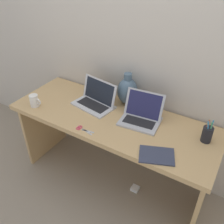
{
  "coord_description": "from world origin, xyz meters",
  "views": [
    {
      "loc": [
        0.83,
        -1.37,
        1.9
      ],
      "look_at": [
        0.0,
        0.0,
        0.78
      ],
      "focal_mm": 39.74,
      "sensor_mm": 36.0,
      "label": 1
    }
  ],
  "objects_px": {
    "laptop_left": "(96,99)",
    "power_brick": "(135,188)",
    "laptop_right": "(142,114)",
    "notebook_stack": "(157,155)",
    "scissors": "(82,129)",
    "green_vase": "(127,91)",
    "coffee_mug": "(34,101)",
    "pen_cup": "(207,134)"
  },
  "relations": [
    {
      "from": "laptop_left",
      "to": "power_brick",
      "type": "relative_size",
      "value": 5.38
    },
    {
      "from": "laptop_right",
      "to": "notebook_stack",
      "type": "distance_m",
      "value": 0.41
    },
    {
      "from": "power_brick",
      "to": "scissors",
      "type": "bearing_deg",
      "value": -144.87
    },
    {
      "from": "green_vase",
      "to": "coffee_mug",
      "type": "height_order",
      "value": "green_vase"
    },
    {
      "from": "scissors",
      "to": "pen_cup",
      "type": "bearing_deg",
      "value": 22.99
    },
    {
      "from": "pen_cup",
      "to": "power_brick",
      "type": "height_order",
      "value": "pen_cup"
    },
    {
      "from": "laptop_left",
      "to": "green_vase",
      "type": "distance_m",
      "value": 0.27
    },
    {
      "from": "green_vase",
      "to": "power_brick",
      "type": "bearing_deg",
      "value": -44.81
    },
    {
      "from": "power_brick",
      "to": "green_vase",
      "type": "bearing_deg",
      "value": 135.19
    },
    {
      "from": "laptop_right",
      "to": "scissors",
      "type": "bearing_deg",
      "value": -133.88
    },
    {
      "from": "notebook_stack",
      "to": "pen_cup",
      "type": "xyz_separation_m",
      "value": [
        0.24,
        0.32,
        0.06
      ]
    },
    {
      "from": "laptop_left",
      "to": "power_brick",
      "type": "distance_m",
      "value": 0.91
    },
    {
      "from": "notebook_stack",
      "to": "coffee_mug",
      "type": "bearing_deg",
      "value": 179.06
    },
    {
      "from": "laptop_left",
      "to": "green_vase",
      "type": "xyz_separation_m",
      "value": [
        0.21,
        0.16,
        0.07
      ]
    },
    {
      "from": "laptop_right",
      "to": "coffee_mug",
      "type": "xyz_separation_m",
      "value": [
        -0.86,
        -0.29,
        -0.0
      ]
    },
    {
      "from": "notebook_stack",
      "to": "scissors",
      "type": "bearing_deg",
      "value": -176.97
    },
    {
      "from": "notebook_stack",
      "to": "scissors",
      "type": "height_order",
      "value": "notebook_stack"
    },
    {
      "from": "laptop_left",
      "to": "scissors",
      "type": "distance_m",
      "value": 0.36
    },
    {
      "from": "green_vase",
      "to": "notebook_stack",
      "type": "height_order",
      "value": "green_vase"
    },
    {
      "from": "pen_cup",
      "to": "notebook_stack",
      "type": "bearing_deg",
      "value": -126.54
    },
    {
      "from": "laptop_left",
      "to": "notebook_stack",
      "type": "relative_size",
      "value": 1.65
    },
    {
      "from": "laptop_left",
      "to": "coffee_mug",
      "type": "bearing_deg",
      "value": -145.83
    },
    {
      "from": "coffee_mug",
      "to": "notebook_stack",
      "type": "bearing_deg",
      "value": -0.94
    },
    {
      "from": "notebook_stack",
      "to": "coffee_mug",
      "type": "height_order",
      "value": "coffee_mug"
    },
    {
      "from": "laptop_right",
      "to": "notebook_stack",
      "type": "height_order",
      "value": "laptop_right"
    },
    {
      "from": "coffee_mug",
      "to": "green_vase",
      "type": "bearing_deg",
      "value": 35.08
    },
    {
      "from": "laptop_right",
      "to": "coffee_mug",
      "type": "height_order",
      "value": "laptop_right"
    },
    {
      "from": "laptop_right",
      "to": "green_vase",
      "type": "distance_m",
      "value": 0.28
    },
    {
      "from": "pen_cup",
      "to": "scissors",
      "type": "height_order",
      "value": "pen_cup"
    },
    {
      "from": "notebook_stack",
      "to": "scissors",
      "type": "distance_m",
      "value": 0.59
    },
    {
      "from": "notebook_stack",
      "to": "pen_cup",
      "type": "bearing_deg",
      "value": 53.46
    },
    {
      "from": "scissors",
      "to": "power_brick",
      "type": "height_order",
      "value": "scissors"
    },
    {
      "from": "laptop_left",
      "to": "scissors",
      "type": "xyz_separation_m",
      "value": [
        0.1,
        -0.34,
        -0.05
      ]
    },
    {
      "from": "laptop_right",
      "to": "green_vase",
      "type": "bearing_deg",
      "value": 143.13
    },
    {
      "from": "green_vase",
      "to": "scissors",
      "type": "xyz_separation_m",
      "value": [
        -0.11,
        -0.5,
        -0.12
      ]
    },
    {
      "from": "scissors",
      "to": "laptop_left",
      "type": "bearing_deg",
      "value": 106.86
    },
    {
      "from": "green_vase",
      "to": "notebook_stack",
      "type": "relative_size",
      "value": 1.22
    },
    {
      "from": "laptop_left",
      "to": "notebook_stack",
      "type": "height_order",
      "value": "laptop_left"
    },
    {
      "from": "pen_cup",
      "to": "power_brick",
      "type": "distance_m",
      "value": 0.91
    },
    {
      "from": "laptop_right",
      "to": "green_vase",
      "type": "relative_size",
      "value": 1.16
    },
    {
      "from": "laptop_right",
      "to": "pen_cup",
      "type": "xyz_separation_m",
      "value": [
        0.49,
        0.01,
        0.0
      ]
    },
    {
      "from": "power_brick",
      "to": "notebook_stack",
      "type": "bearing_deg",
      "value": -44.53
    }
  ]
}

